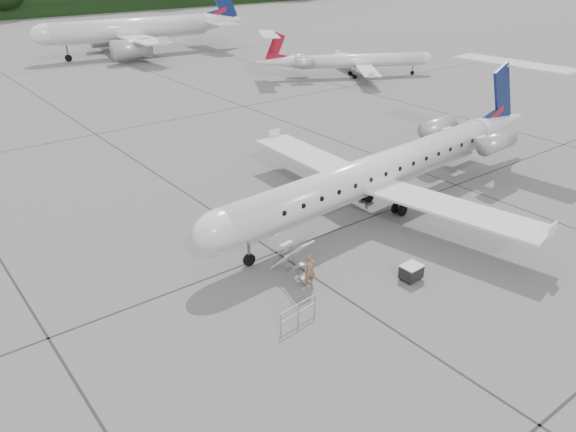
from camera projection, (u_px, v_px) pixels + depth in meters
ground at (384, 238)px, 33.04m from camera, size 320.00×320.00×0.00m
main_regional_jet at (375, 156)px, 34.66m from camera, size 31.43×23.70×7.67m
airstair at (292, 256)px, 28.80m from camera, size 1.02×2.44×2.40m
passenger at (310, 271)px, 28.03m from camera, size 0.72×0.53×1.81m
safety_railing at (298, 313)px, 25.46m from camera, size 2.19×0.34×1.00m
baggage_cart at (411, 272)px, 28.78m from camera, size 1.06×0.87×0.90m
bg_narrowbody at (129, 18)px, 85.52m from camera, size 33.40×25.76×11.14m
bg_regional_right at (359, 54)px, 72.52m from camera, size 27.07×24.54×5.81m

